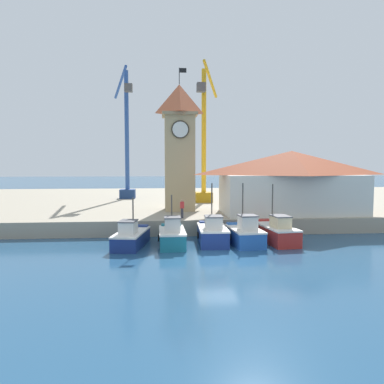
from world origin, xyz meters
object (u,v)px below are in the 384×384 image
(fishing_boat_center, at_px, (276,232))
(fishing_boat_left_inner, at_px, (212,233))
(warehouse_right, at_px, (291,182))
(port_crane_far, at_px, (204,151))
(fishing_boat_left_outer, at_px, (172,235))
(clock_tower, at_px, (179,144))
(port_crane_near, at_px, (127,149))
(fishing_boat_mid_left, at_px, (245,234))
(dock_worker_near_tower, at_px, (182,208))
(fishing_boat_far_left, at_px, (131,237))

(fishing_boat_center, bearing_deg, fishing_boat_left_inner, -177.73)
(fishing_boat_left_inner, xyz_separation_m, warehouse_right, (8.31, 6.54, 3.50))
(port_crane_far, bearing_deg, fishing_boat_left_outer, -103.89)
(fishing_boat_left_inner, distance_m, fishing_boat_center, 4.89)
(clock_tower, bearing_deg, fishing_boat_center, -55.03)
(port_crane_near, bearing_deg, fishing_boat_left_outer, -77.55)
(fishing_boat_center, relative_size, warehouse_right, 0.42)
(fishing_boat_left_inner, bearing_deg, clock_tower, 101.00)
(fishing_boat_left_outer, relative_size, clock_tower, 0.31)
(fishing_boat_mid_left, distance_m, port_crane_far, 19.20)
(fishing_boat_mid_left, relative_size, port_crane_far, 0.27)
(port_crane_far, bearing_deg, warehouse_right, -57.83)
(fishing_boat_left_outer, bearing_deg, warehouse_right, 31.82)
(fishing_boat_left_inner, distance_m, dock_worker_near_tower, 4.98)
(fishing_boat_center, height_order, port_crane_far, port_crane_far)
(fishing_boat_far_left, height_order, fishing_boat_left_inner, fishing_boat_left_inner)
(warehouse_right, relative_size, port_crane_far, 0.77)
(fishing_boat_left_outer, bearing_deg, port_crane_near, 102.45)
(warehouse_right, bearing_deg, fishing_boat_center, -118.30)
(clock_tower, bearing_deg, port_crane_far, 66.04)
(fishing_boat_mid_left, bearing_deg, dock_worker_near_tower, 131.79)
(fishing_boat_mid_left, bearing_deg, fishing_boat_center, 15.40)
(warehouse_right, xyz_separation_m, port_crane_near, (-16.59, 16.75, 3.63))
(clock_tower, distance_m, port_crane_near, 14.78)
(fishing_boat_left_outer, distance_m, port_crane_far, 19.68)
(warehouse_right, bearing_deg, fishing_boat_left_outer, -148.18)
(warehouse_right, bearing_deg, fishing_boat_far_left, -154.15)
(warehouse_right, bearing_deg, clock_tower, 161.60)
(fishing_boat_left_outer, xyz_separation_m, warehouse_right, (11.34, 7.03, 3.53))
(fishing_boat_left_inner, bearing_deg, dock_worker_near_tower, 114.86)
(port_crane_near, distance_m, dock_worker_near_tower, 20.78)
(fishing_boat_far_left, xyz_separation_m, clock_tower, (4.06, 10.33, 7.23))
(fishing_boat_left_outer, height_order, fishing_boat_center, fishing_boat_center)
(fishing_boat_center, height_order, dock_worker_near_tower, fishing_boat_center)
(fishing_boat_far_left, relative_size, dock_worker_near_tower, 3.10)
(fishing_boat_left_outer, distance_m, fishing_boat_mid_left, 5.36)
(fishing_boat_left_inner, relative_size, fishing_boat_center, 0.84)
(fishing_boat_center, height_order, warehouse_right, warehouse_right)
(fishing_boat_left_outer, height_order, fishing_boat_left_inner, fishing_boat_left_inner)
(fishing_boat_far_left, distance_m, fishing_boat_mid_left, 8.32)
(port_crane_near, bearing_deg, fishing_boat_left_inner, -70.42)
(fishing_boat_mid_left, distance_m, dock_worker_near_tower, 6.65)
(fishing_boat_mid_left, height_order, clock_tower, clock_tower)
(fishing_boat_far_left, bearing_deg, fishing_boat_left_inner, 3.68)
(fishing_boat_center, height_order, clock_tower, clock_tower)
(fishing_boat_left_inner, xyz_separation_m, port_crane_near, (-8.28, 23.29, 7.14))
(dock_worker_near_tower, bearing_deg, fishing_boat_left_outer, -101.91)
(warehouse_right, distance_m, port_crane_far, 13.31)
(fishing_boat_center, bearing_deg, clock_tower, 124.97)
(fishing_boat_center, relative_size, port_crane_near, 0.31)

